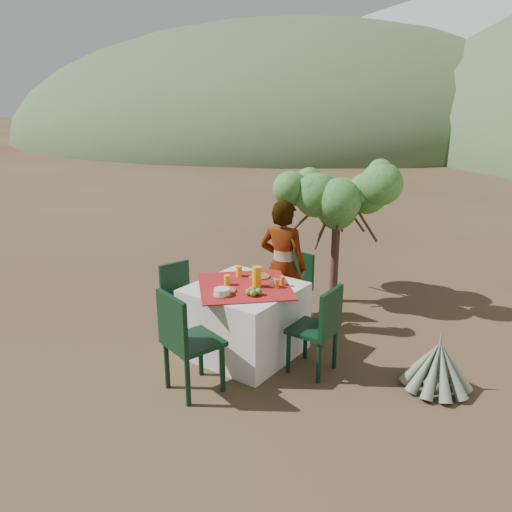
{
  "coord_description": "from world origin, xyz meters",
  "views": [
    {
      "loc": [
        3.07,
        -3.88,
        2.58
      ],
      "look_at": [
        0.0,
        0.34,
        0.95
      ],
      "focal_mm": 35.0,
      "sensor_mm": 36.0,
      "label": 1
    }
  ],
  "objects": [
    {
      "name": "napkin_holder",
      "position": [
        0.4,
        0.1,
        0.8
      ],
      "size": [
        0.07,
        0.05,
        0.08
      ],
      "primitive_type": "cube",
      "rotation": [
        0.0,
        0.0,
        0.22
      ],
      "color": "white",
      "rests_on": "table"
    },
    {
      "name": "agave",
      "position": [
        2.02,
        0.43,
        0.23
      ],
      "size": [
        0.64,
        0.66,
        0.69
      ],
      "rotation": [
        0.0,
        0.0,
        0.33
      ],
      "color": "slate",
      "rests_on": "ground"
    },
    {
      "name": "bowl_plate",
      "position": [
        0.13,
        -0.4,
        0.77
      ],
      "size": [
        0.18,
        0.18,
        0.01
      ],
      "primitive_type": "cylinder",
      "color": "brown",
      "rests_on": "table"
    },
    {
      "name": "white_bowl",
      "position": [
        0.13,
        -0.4,
        0.8
      ],
      "size": [
        0.15,
        0.15,
        0.06
      ],
      "primitive_type": "cylinder",
      "color": "white",
      "rests_on": "bowl_plate"
    },
    {
      "name": "person",
      "position": [
        0.15,
        0.66,
        0.77
      ],
      "size": [
        0.61,
        0.45,
        1.55
      ],
      "primitive_type": "imported",
      "rotation": [
        0.0,
        0.0,
        3.28
      ],
      "color": "#8C6651",
      "rests_on": "ground"
    },
    {
      "name": "plate_far",
      "position": [
        0.11,
        0.25,
        0.77
      ],
      "size": [
        0.23,
        0.23,
        0.01
      ],
      "primitive_type": "cylinder",
      "color": "brown",
      "rests_on": "table"
    },
    {
      "name": "glass_far",
      "position": [
        -0.07,
        0.14,
        0.82
      ],
      "size": [
        0.07,
        0.07,
        0.11
      ],
      "primitive_type": "cylinder",
      "color": "#FFB110",
      "rests_on": "table"
    },
    {
      "name": "shrub_tree",
      "position": [
        0.29,
        1.83,
        1.32
      ],
      "size": [
        1.42,
        1.39,
        1.67
      ],
      "color": "#4D3126",
      "rests_on": "ground"
    },
    {
      "name": "table",
      "position": [
        0.15,
        -0.06,
        0.38
      ],
      "size": [
        1.3,
        1.3,
        0.76
      ],
      "color": "white",
      "rests_on": "ground"
    },
    {
      "name": "chair_right",
      "position": [
        0.99,
        0.04,
        0.5
      ],
      "size": [
        0.42,
        0.42,
        0.9
      ],
      "rotation": [
        0.0,
        0.0,
        4.73
      ],
      "color": "black",
      "rests_on": "ground"
    },
    {
      "name": "chair_near",
      "position": [
        0.19,
        -0.99,
        0.55
      ],
      "size": [
        0.56,
        0.56,
        0.99
      ],
      "rotation": [
        0.0,
        0.0,
        2.87
      ],
      "color": "black",
      "rests_on": "ground"
    },
    {
      "name": "hill_near_left",
      "position": [
        -18.0,
        30.0,
        0.0
      ],
      "size": [
        40.0,
        40.0,
        16.0
      ],
      "primitive_type": "ellipsoid",
      "color": "#3B5731",
      "rests_on": "ground"
    },
    {
      "name": "juice_pitcher",
      "position": [
        0.27,
        -0.01,
        0.87
      ],
      "size": [
        0.1,
        0.1,
        0.21
      ],
      "primitive_type": "cylinder",
      "color": "#FFB110",
      "rests_on": "table"
    },
    {
      "name": "jar_left",
      "position": [
        0.45,
        0.09,
        0.81
      ],
      "size": [
        0.06,
        0.06,
        0.09
      ],
      "primitive_type": "cylinder",
      "color": "orange",
      "rests_on": "table"
    },
    {
      "name": "fruit_cluster",
      "position": [
        0.38,
        -0.22,
        0.8
      ],
      "size": [
        0.15,
        0.14,
        0.07
      ],
      "color": "#548931",
      "rests_on": "table"
    },
    {
      "name": "chair_far",
      "position": [
        0.12,
        0.98,
        0.47
      ],
      "size": [
        0.44,
        0.44,
        0.84
      ],
      "rotation": [
        0.0,
        0.0,
        -0.15
      ],
      "color": "black",
      "rests_on": "ground"
    },
    {
      "name": "glass_near",
      "position": [
        -0.01,
        -0.14,
        0.81
      ],
      "size": [
        0.06,
        0.06,
        0.1
      ],
      "primitive_type": "cylinder",
      "color": "#FFB110",
      "rests_on": "table"
    },
    {
      "name": "chair_left",
      "position": [
        -0.75,
        -0.1,
        0.46
      ],
      "size": [
        0.46,
        0.46,
        0.82
      ],
      "rotation": [
        0.0,
        0.0,
        1.32
      ],
      "color": "black",
      "rests_on": "ground"
    },
    {
      "name": "plate_near",
      "position": [
        0.08,
        -0.3,
        0.77
      ],
      "size": [
        0.23,
        0.23,
        0.01
      ],
      "primitive_type": "cylinder",
      "color": "brown",
      "rests_on": "table"
    },
    {
      "name": "jar_right",
      "position": [
        0.45,
        0.19,
        0.81
      ],
      "size": [
        0.06,
        0.06,
        0.09
      ],
      "primitive_type": "cylinder",
      "color": "orange",
      "rests_on": "table"
    },
    {
      "name": "ground",
      "position": [
        0.0,
        0.0,
        0.0
      ],
      "size": [
        160.0,
        160.0,
        0.0
      ],
      "primitive_type": "plane",
      "color": "#3E251C",
      "rests_on": "ground"
    }
  ]
}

